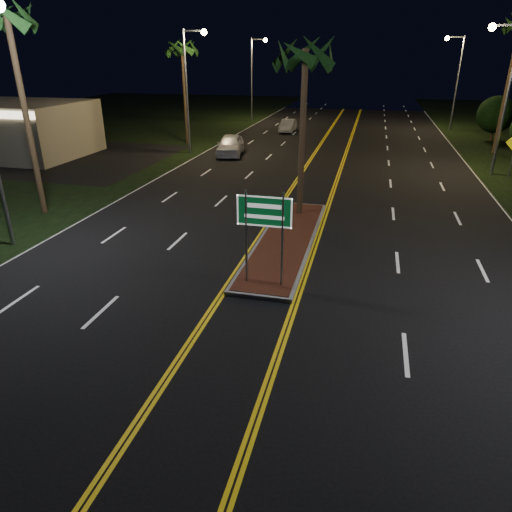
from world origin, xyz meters
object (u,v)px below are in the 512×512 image
(streetlight_left_mid, at_px, (191,78))
(car_far, at_px, (288,125))
(palm_left_near, at_px, (7,18))
(shrub_far, at_px, (496,114))
(highway_sign, at_px, (264,220))
(streetlight_left_far, at_px, (255,70))
(palm_left_far, at_px, (182,48))
(car_near, at_px, (230,143))
(streetlight_right_mid, at_px, (503,83))
(streetlight_right_far, at_px, (455,72))
(palm_median, at_px, (306,54))
(median_island, at_px, (286,240))

(streetlight_left_mid, relative_size, car_far, 2.07)
(palm_left_near, relative_size, shrub_far, 2.47)
(highway_sign, bearing_deg, streetlight_left_far, 104.44)
(palm_left_far, bearing_deg, car_near, -37.35)
(streetlight_left_mid, height_order, streetlight_right_mid, same)
(streetlight_left_mid, distance_m, streetlight_right_mid, 21.32)
(streetlight_left_far, relative_size, car_far, 2.07)
(shrub_far, distance_m, car_near, 24.56)
(car_far, bearing_deg, streetlight_right_far, 16.94)
(palm_median, xyz_separation_m, car_far, (-5.33, 26.31, -6.55))
(streetlight_right_far, bearing_deg, car_near, -135.40)
(palm_median, bearing_deg, streetlight_left_far, 107.58)
(median_island, relative_size, streetlight_right_mid, 1.14)
(streetlight_left_far, bearing_deg, streetlight_right_far, -5.38)
(highway_sign, height_order, car_far, highway_sign)
(car_near, distance_m, car_far, 12.98)
(highway_sign, bearing_deg, palm_left_near, 157.40)
(median_island, distance_m, streetlight_right_mid, 19.20)
(median_island, bearing_deg, streetlight_left_mid, 121.98)
(streetlight_right_mid, xyz_separation_m, car_far, (-15.94, 14.81, -4.93))
(car_far, bearing_deg, palm_left_near, -105.07)
(streetlight_left_mid, bearing_deg, palm_left_far, 118.67)
(streetlight_left_far, bearing_deg, streetlight_left_mid, -90.00)
(highway_sign, bearing_deg, palm_median, 90.00)
(streetlight_right_mid, relative_size, palm_left_near, 0.92)
(streetlight_right_far, bearing_deg, shrub_far, -62.02)
(streetlight_right_mid, distance_m, palm_left_near, 27.19)
(shrub_far, xyz_separation_m, car_near, (-21.40, -11.97, -1.42))
(streetlight_left_far, bearing_deg, palm_left_far, -97.78)
(palm_left_far, relative_size, car_far, 2.02)
(palm_left_far, bearing_deg, streetlight_left_mid, -61.33)
(palm_left_near, bearing_deg, streetlight_left_mid, 83.27)
(streetlight_left_mid, relative_size, streetlight_left_far, 1.00)
(car_near, bearing_deg, palm_median, -69.72)
(streetlight_left_mid, xyz_separation_m, palm_left_far, (-2.19, 4.00, 2.09))
(palm_left_far, bearing_deg, streetlight_right_far, 30.88)
(highway_sign, height_order, palm_median, palm_median)
(streetlight_left_mid, bearing_deg, palm_median, -51.83)
(car_far, bearing_deg, median_island, -80.96)
(highway_sign, bearing_deg, shrub_far, 67.43)
(streetlight_left_far, xyz_separation_m, streetlight_right_mid, (21.23, -22.00, 0.00))
(car_near, bearing_deg, streetlight_left_far, 89.52)
(streetlight_left_far, relative_size, palm_left_near, 0.92)
(palm_median, bearing_deg, streetlight_left_mid, 128.17)
(highway_sign, height_order, car_near, highway_sign)
(palm_left_near, height_order, palm_left_far, palm_left_near)
(median_island, relative_size, highway_sign, 3.20)
(streetlight_left_mid, xyz_separation_m, streetlight_right_far, (21.23, 18.00, 0.00))
(streetlight_right_mid, height_order, shrub_far, streetlight_right_mid)
(car_far, bearing_deg, palm_median, -79.65)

